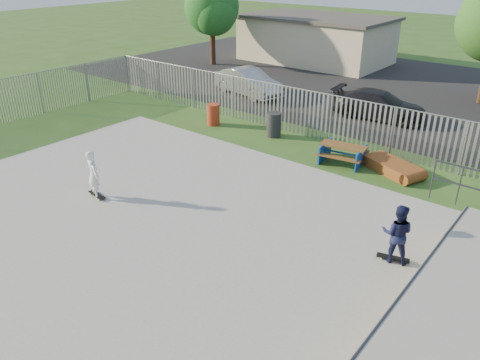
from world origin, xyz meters
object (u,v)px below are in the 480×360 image
Objects in this scene: picnic_table at (343,154)px; skater_white at (94,174)px; trash_bin_red at (213,114)px; skater_navy at (397,234)px; car_silver at (248,82)px; car_dark at (379,105)px; trash_bin_grey at (274,125)px; funbox at (392,167)px; tree_left at (212,7)px.

picnic_table is 1.20× the size of skater_white.
trash_bin_red is 12.00m from skater_navy.
skater_navy reaches higher than picnic_table.
skater_white reaches higher than car_silver.
trash_bin_red is 8.16m from skater_white.
picnic_table is 0.42× the size of car_dark.
trash_bin_grey is at bearing -53.35° from skater_navy.
skater_white reaches higher than trash_bin_grey.
funbox is 2.13× the size of trash_bin_grey.
tree_left is (-6.99, 4.87, 3.14)m from car_silver.
car_silver is at bearing 110.20° from trash_bin_red.
tree_left reaches higher than trash_bin_red.
trash_bin_grey reaches higher than funbox.
skater_navy is at bearing -60.16° from picnic_table.
funbox is at bearing -29.33° from tree_left.
car_silver is (-4.88, 4.49, 0.22)m from trash_bin_grey.
car_dark is at bearing 140.75° from funbox.
car_dark is 15.31m from tree_left.
tree_left is at bearing 67.36° from car_dark.
skater_navy is (2.24, -5.40, 0.73)m from funbox.
car_dark is 13.90m from skater_white.
skater_white is (2.08, -7.87, 0.44)m from trash_bin_red.
car_silver is 16.25m from skater_navy.
trash_bin_grey is at bearing -38.26° from tree_left.
picnic_table is 1.80× the size of trash_bin_grey.
car_dark is (7.36, 0.61, -0.07)m from car_silver.
tree_left reaches higher than skater_navy.
car_dark is at bearing 92.54° from picnic_table.
trash_bin_grey is 0.23× the size of car_dark.
car_silver is at bearing 88.63° from car_dark.
trash_bin_grey is (-3.67, 0.75, 0.16)m from picnic_table.
trash_bin_grey is at bearing 147.96° from car_dark.
tree_left is at bearing 141.74° from trash_bin_grey.
trash_bin_red is at bearing -48.15° from tree_left.
car_silver reaches higher than picnic_table.
trash_bin_grey is 0.24× the size of car_silver.
tree_left is 21.02m from skater_white.
skater_white reaches higher than funbox.
trash_bin_grey is (-5.48, 0.39, 0.32)m from funbox.
tree_left reaches higher than trash_bin_grey.
trash_bin_red is 0.22× the size of car_silver.
car_dark is (2.48, 5.09, 0.15)m from trash_bin_grey.
picnic_table is 5.97m from car_dark.
skater_white is (-6.44, -7.98, 0.73)m from funbox.
tree_left is (-8.83, 9.85, 3.39)m from trash_bin_red.
skater_navy is (5.24, -10.88, 0.26)m from car_dark.
funbox is at bearing -110.76° from skater_white.
trash_bin_grey reaches higher than picnic_table.
picnic_table is at bearing -174.57° from car_dark.
skater_navy is at bearing -36.83° from trash_bin_grey.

